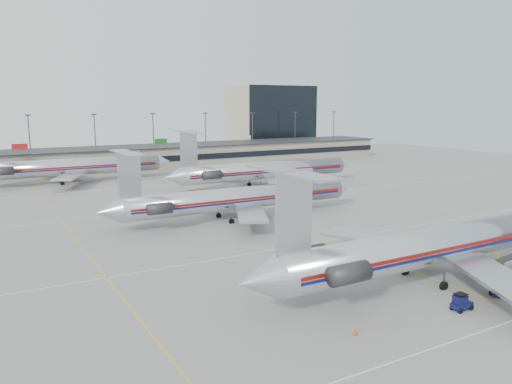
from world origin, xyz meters
TOP-DOWN VIEW (x-y plane):
  - ground at (0.00, 0.00)m, footprint 260.00×260.00m
  - apron_markings at (0.00, 10.00)m, footprint 160.00×0.15m
  - terminal at (0.00, 97.97)m, footprint 162.00×17.00m
  - light_mast_row at (0.00, 112.00)m, footprint 163.60×0.40m
  - distant_building at (62.00, 128.00)m, footprint 30.00×20.00m
  - jet_foreground at (0.52, -7.55)m, footprint 49.46×29.12m
  - jet_second_row at (-5.47, 27.46)m, footprint 45.04×26.52m
  - jet_third_row at (14.28, 52.35)m, footprint 47.45×29.18m
  - jet_back_row at (-21.98, 79.69)m, footprint 47.42×29.17m
  - tug_left at (-4.46, -14.34)m, footprint 2.00×1.07m
  - tug_center at (1.82, -13.80)m, footprint 2.18×1.40m
  - belt_loader at (5.91, -10.58)m, footprint 4.96×2.74m
  - ramp_worker_near at (9.37, -8.35)m, footprint 0.71×0.66m
  - ramp_worker_far at (9.44, -8.99)m, footprint 0.87×0.74m
  - cone_left at (-15.87, -13.38)m, footprint 0.53×0.53m

SIDE VIEW (x-z plane):
  - ground at x=0.00m, z-range 0.00..0.00m
  - apron_markings at x=0.00m, z-range 0.00..0.02m
  - cone_left at x=-15.87m, z-range 0.00..0.58m
  - belt_loader at x=5.91m, z-range -0.59..1.95m
  - tug_left at x=-4.46m, z-range -0.07..1.55m
  - tug_center at x=1.82m, z-range -0.07..1.57m
  - ramp_worker_far at x=9.44m, z-range 0.00..1.57m
  - ramp_worker_near at x=9.37m, z-range 0.00..1.64m
  - terminal at x=0.00m, z-range 0.03..6.28m
  - jet_second_row at x=-5.47m, z-range -2.47..9.32m
  - jet_foreground at x=0.52m, z-range -2.72..10.23m
  - jet_back_row at x=-21.98m, z-range -2.72..10.25m
  - jet_third_row at x=14.28m, z-range -2.72..10.25m
  - light_mast_row at x=0.00m, z-range 0.94..16.22m
  - distant_building at x=62.00m, z-range 0.00..25.00m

